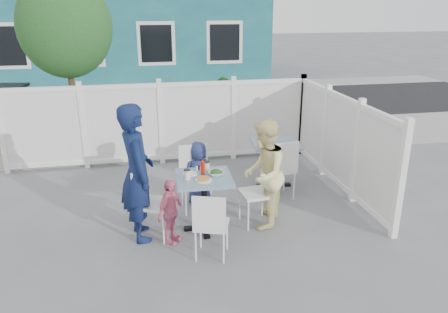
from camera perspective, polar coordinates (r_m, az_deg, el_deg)
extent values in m
plane|color=slate|center=(6.65, -7.54, -7.85)|extent=(80.00, 80.00, 0.00)
cube|color=gray|center=(10.18, -9.09, 1.88)|extent=(24.00, 2.60, 0.01)
cube|color=black|center=(13.75, -9.81, 6.42)|extent=(24.00, 5.00, 0.01)
cube|color=gray|center=(16.79, -10.18, 8.73)|extent=(24.00, 1.60, 0.01)
cube|color=#195060|center=(19.92, -12.53, 18.89)|extent=(11.00, 6.00, 6.00)
cube|color=black|center=(17.21, -20.86, 13.43)|extent=(1.20, 0.04, 1.40)
cube|color=black|center=(17.04, -7.09, 14.46)|extent=(1.20, 0.04, 1.40)
cube|color=white|center=(8.61, -8.27, 4.35)|extent=(5.80, 0.04, 1.40)
cube|color=white|center=(8.45, -8.51, 9.20)|extent=(5.86, 0.08, 0.08)
cube|color=white|center=(8.84, -8.03, -0.41)|extent=(5.86, 0.08, 0.12)
cube|color=white|center=(7.63, 14.90, 1.92)|extent=(0.04, 3.60, 1.40)
cube|color=white|center=(7.45, 15.39, 7.35)|extent=(0.08, 3.66, 0.08)
cube|color=white|center=(7.88, 14.43, -3.36)|extent=(0.08, 3.66, 0.12)
cylinder|color=#382316|center=(9.48, -19.09, 7.23)|extent=(0.12, 0.12, 2.40)
ellipsoid|color=#153E1B|center=(9.32, -20.07, 15.66)|extent=(1.80, 1.62, 1.98)
cube|color=gold|center=(10.55, -26.00, 4.50)|extent=(0.79, 0.62, 1.33)
imported|color=#153E1B|center=(9.30, -9.18, 5.11)|extent=(0.91, 0.91, 1.54)
imported|color=#153E1B|center=(9.45, 2.15, 5.44)|extent=(1.79, 1.76, 1.50)
cube|color=slate|center=(5.96, -2.64, -2.84)|extent=(0.78, 0.78, 0.04)
cylinder|color=black|center=(6.11, -2.59, -6.20)|extent=(0.09, 0.09, 0.73)
cube|color=black|center=(6.28, -2.54, -9.21)|extent=(0.59, 0.11, 0.04)
cube|color=black|center=(6.28, -2.54, -9.21)|extent=(0.11, 0.59, 0.04)
cube|color=slate|center=(7.42, 6.69, 1.73)|extent=(0.84, 0.84, 0.04)
cylinder|color=black|center=(7.55, 6.57, -1.13)|extent=(0.09, 0.09, 0.75)
cube|color=black|center=(7.69, 6.47, -3.73)|extent=(0.61, 0.14, 0.04)
cube|color=black|center=(7.69, 6.47, -3.73)|extent=(0.14, 0.61, 0.04)
cube|color=white|center=(5.97, -9.02, -6.11)|extent=(0.57, 0.58, 0.04)
cube|color=white|center=(5.94, -10.96, -3.58)|extent=(0.21, 0.42, 0.48)
cylinder|color=white|center=(6.18, -6.68, -7.56)|extent=(0.03, 0.03, 0.48)
cylinder|color=white|center=(5.86, -7.93, -9.19)|extent=(0.03, 0.03, 0.48)
cylinder|color=white|center=(6.30, -9.80, -7.17)|extent=(0.03, 0.03, 0.48)
cylinder|color=white|center=(5.99, -11.19, -8.74)|extent=(0.03, 0.03, 0.48)
cube|color=white|center=(6.25, 4.18, -4.81)|extent=(0.46, 0.48, 0.04)
cube|color=white|center=(6.22, 5.95, -2.39)|extent=(0.07, 0.44, 0.47)
cylinder|color=white|center=(6.13, 3.20, -7.71)|extent=(0.03, 0.03, 0.47)
cylinder|color=white|center=(6.45, 2.05, -6.26)|extent=(0.03, 0.03, 0.47)
cylinder|color=white|center=(6.25, 6.28, -7.24)|extent=(0.03, 0.03, 0.47)
cylinder|color=white|center=(6.56, 5.00, -5.85)|extent=(0.03, 0.03, 0.47)
cube|color=white|center=(6.65, -3.68, -3.15)|extent=(0.47, 0.45, 0.04)
cube|color=white|center=(6.74, -4.04, -0.41)|extent=(0.45, 0.05, 0.48)
cylinder|color=white|center=(6.62, -1.71, -5.50)|extent=(0.03, 0.03, 0.48)
cylinder|color=white|center=(6.56, -5.01, -5.82)|extent=(0.03, 0.03, 0.48)
cylinder|color=white|center=(6.94, -2.35, -4.28)|extent=(0.03, 0.03, 0.48)
cylinder|color=white|center=(6.89, -5.49, -4.57)|extent=(0.03, 0.03, 0.48)
cube|color=white|center=(5.47, -1.64, -8.89)|extent=(0.51, 0.50, 0.04)
cube|color=white|center=(5.20, -1.99, -7.50)|extent=(0.39, 0.16, 0.43)
cylinder|color=white|center=(5.75, -3.09, -9.90)|extent=(0.02, 0.02, 0.43)
cylinder|color=white|center=(5.70, 0.39, -10.14)|extent=(0.02, 0.02, 0.43)
cylinder|color=white|center=(5.47, -3.73, -11.56)|extent=(0.02, 0.02, 0.43)
cylinder|color=white|center=(5.42, -0.05, -11.83)|extent=(0.02, 0.02, 0.43)
cube|color=white|center=(7.14, 7.19, -1.65)|extent=(0.50, 0.49, 0.04)
cube|color=white|center=(6.87, 8.02, -0.14)|extent=(0.45, 0.09, 0.48)
cylinder|color=white|center=(7.30, 5.12, -3.11)|extent=(0.03, 0.03, 0.48)
cylinder|color=white|center=(7.46, 7.83, -2.73)|extent=(0.03, 0.03, 0.48)
cylinder|color=white|center=(7.00, 6.34, -4.19)|extent=(0.03, 0.03, 0.48)
cylinder|color=white|center=(7.16, 9.14, -3.76)|extent=(0.03, 0.03, 0.48)
imported|color=#101B43|center=(5.82, -11.29, -2.11)|extent=(0.55, 0.74, 1.86)
imported|color=#F8DE52|center=(6.10, 5.20, -2.31)|extent=(0.85, 0.94, 1.56)
imported|color=navy|center=(6.85, -3.36, -2.20)|extent=(0.57, 0.45, 1.02)
imported|color=pink|center=(5.79, -7.03, -7.17)|extent=(0.49, 0.55, 0.90)
cylinder|color=white|center=(5.82, -2.69, -3.09)|extent=(0.22, 0.22, 0.01)
cylinder|color=white|center=(6.04, -4.47, -2.27)|extent=(0.20, 0.20, 0.01)
imported|color=white|center=(5.99, -1.02, -2.20)|extent=(0.22, 0.22, 0.05)
cylinder|color=beige|center=(5.86, -4.83, -2.39)|extent=(0.08, 0.08, 0.13)
cylinder|color=beige|center=(6.14, -2.28, -1.32)|extent=(0.08, 0.08, 0.12)
cylinder|color=#B51205|center=(6.00, -2.79, -1.55)|extent=(0.06, 0.06, 0.18)
cylinder|color=white|center=(6.15, -3.55, -1.57)|extent=(0.03, 0.03, 0.07)
cylinder|color=black|center=(6.18, -3.33, -1.44)|extent=(0.03, 0.03, 0.07)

